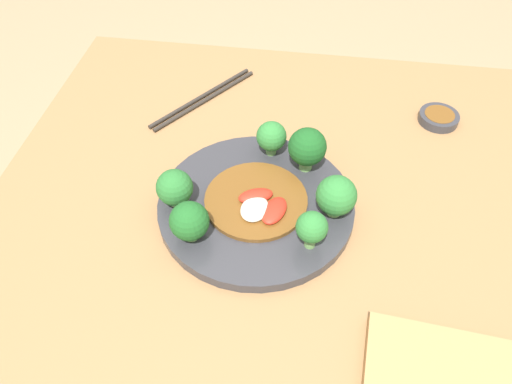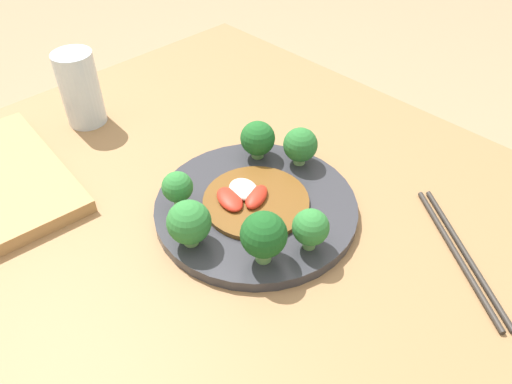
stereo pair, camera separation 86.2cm
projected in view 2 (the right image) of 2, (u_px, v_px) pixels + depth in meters
name	position (u px, v px, depth m)	size (l,w,h in m)	color
table	(228.00, 350.00, 0.95)	(0.92, 0.84, 0.76)	olive
plate	(256.00, 207.00, 0.68)	(0.28, 0.28, 0.02)	#333338
broccoli_south	(189.00, 223.00, 0.60)	(0.05, 0.05, 0.06)	#7AAD5B
broccoli_southwest	(177.00, 188.00, 0.65)	(0.04, 0.04, 0.06)	#70A356
broccoli_east	(311.00, 228.00, 0.60)	(0.05, 0.05, 0.06)	#70A356
broccoli_north	(300.00, 145.00, 0.72)	(0.05, 0.05, 0.06)	#89B76B
broccoli_southeast	(264.00, 235.00, 0.58)	(0.06, 0.06, 0.07)	#70A356
broccoli_northwest	(258.00, 139.00, 0.73)	(0.05, 0.05, 0.06)	#70A356
stirfry_center	(252.00, 199.00, 0.67)	(0.14, 0.14, 0.02)	brown
drinking_glass	(80.00, 89.00, 0.82)	(0.06, 0.06, 0.12)	silver
chopsticks	(461.00, 253.00, 0.63)	(0.20, 0.15, 0.01)	#2D2823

